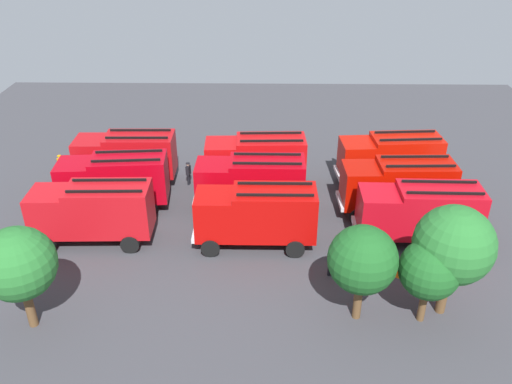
# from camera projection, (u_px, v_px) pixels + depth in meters

# --- Properties ---
(ground_plane) EXTENTS (55.59, 55.59, 0.00)m
(ground_plane) POSITION_uv_depth(u_px,v_px,m) (256.00, 210.00, 35.31)
(ground_plane) COLOR #38383D
(fire_truck_0) EXTENTS (7.35, 3.16, 3.88)m
(fire_truck_0) POSITION_uv_depth(u_px,v_px,m) (390.00, 157.00, 37.50)
(fire_truck_0) COLOR #B60F05
(fire_truck_0) RESTS_ON ground
(fire_truck_1) EXTENTS (7.28, 2.96, 3.88)m
(fire_truck_1) POSITION_uv_depth(u_px,v_px,m) (256.00, 159.00, 37.35)
(fire_truck_1) COLOR #BB0C0F
(fire_truck_1) RESTS_ON ground
(fire_truck_2) EXTENTS (7.24, 2.86, 3.88)m
(fire_truck_2) POSITION_uv_depth(u_px,v_px,m) (126.00, 155.00, 37.82)
(fire_truck_2) COLOR #AC0D12
(fire_truck_2) RESTS_ON ground
(fire_truck_3) EXTENTS (7.27, 2.92, 3.88)m
(fire_truck_3) POSITION_uv_depth(u_px,v_px,m) (398.00, 185.00, 33.95)
(fire_truck_3) COLOR #AA0C02
(fire_truck_3) RESTS_ON ground
(fire_truck_4) EXTENTS (7.22, 2.80, 3.88)m
(fire_truck_4) POSITION_uv_depth(u_px,v_px,m) (251.00, 182.00, 34.30)
(fire_truck_4) COLOR #AD040E
(fire_truck_4) RESTS_ON ground
(fire_truck_5) EXTENTS (7.37, 3.22, 3.88)m
(fire_truck_5) POSITION_uv_depth(u_px,v_px,m) (114.00, 179.00, 34.60)
(fire_truck_5) COLOR #AA0411
(fire_truck_5) RESTS_ON ground
(fire_truck_6) EXTENTS (7.24, 2.86, 3.88)m
(fire_truck_6) POSITION_uv_depth(u_px,v_px,m) (420.00, 212.00, 30.98)
(fire_truck_6) COLOR #B70A16
(fire_truck_6) RESTS_ON ground
(fire_truck_7) EXTENTS (7.21, 2.77, 3.88)m
(fire_truck_7) POSITION_uv_depth(u_px,v_px,m) (257.00, 214.00, 30.78)
(fire_truck_7) COLOR #B30806
(fire_truck_7) RESTS_ON ground
(fire_truck_8) EXTENTS (7.27, 2.93, 3.88)m
(fire_truck_8) POSITION_uv_depth(u_px,v_px,m) (93.00, 210.00, 31.12)
(fire_truck_8) COLOR #B50F16
(fire_truck_8) RESTS_ON ground
(firefighter_0) EXTENTS (0.33, 0.46, 1.63)m
(firefighter_0) POSITION_uv_depth(u_px,v_px,m) (80.00, 155.00, 40.74)
(firefighter_0) COLOR black
(firefighter_0) RESTS_ON ground
(firefighter_1) EXTENTS (0.34, 0.47, 1.61)m
(firefighter_1) POSITION_uv_depth(u_px,v_px,m) (339.00, 156.00, 40.66)
(firefighter_1) COLOR black
(firefighter_1) RESTS_ON ground
(firefighter_2) EXTENTS (0.48, 0.44, 1.76)m
(firefighter_2) POSITION_uv_depth(u_px,v_px,m) (61.00, 165.00, 39.09)
(firefighter_2) COLOR black
(firefighter_2) RESTS_ON ground
(firefighter_3) EXTENTS (0.43, 0.26, 1.61)m
(firefighter_3) POSITION_uv_depth(u_px,v_px,m) (332.00, 262.00, 28.78)
(firefighter_3) COLOR black
(firefighter_3) RESTS_ON ground
(firefighter_4) EXTENTS (0.34, 0.47, 1.71)m
(firefighter_4) POSITION_uv_depth(u_px,v_px,m) (188.00, 172.00, 38.10)
(firefighter_4) COLOR black
(firefighter_4) RESTS_ON ground
(tree_0) EXTENTS (3.84, 3.84, 5.95)m
(tree_0) POSITION_uv_depth(u_px,v_px,m) (454.00, 245.00, 24.75)
(tree_0) COLOR brown
(tree_0) RESTS_ON ground
(tree_1) EXTENTS (2.91, 2.91, 4.51)m
(tree_1) POSITION_uv_depth(u_px,v_px,m) (430.00, 270.00, 24.68)
(tree_1) COLOR brown
(tree_1) RESTS_ON ground
(tree_2) EXTENTS (3.32, 3.32, 5.15)m
(tree_2) POSITION_uv_depth(u_px,v_px,m) (363.00, 260.00, 24.65)
(tree_2) COLOR brown
(tree_2) RESTS_ON ground
(tree_3) EXTENTS (3.49, 3.49, 5.42)m
(tree_3) POSITION_uv_depth(u_px,v_px,m) (18.00, 264.00, 24.06)
(tree_3) COLOR brown
(tree_3) RESTS_ON ground
(traffic_cone_0) EXTENTS (0.46, 0.46, 0.66)m
(traffic_cone_0) POSITION_uv_depth(u_px,v_px,m) (399.00, 271.00, 28.99)
(traffic_cone_0) COLOR #F2600C
(traffic_cone_0) RESTS_ON ground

